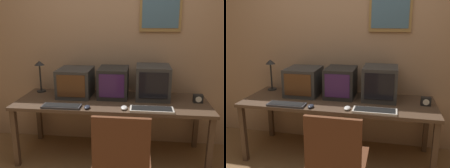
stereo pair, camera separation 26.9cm
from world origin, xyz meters
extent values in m
cube|color=tan|center=(0.00, 1.38, 1.30)|extent=(8.00, 0.05, 2.60)
cube|color=olive|center=(0.53, 1.34, 1.75)|extent=(0.49, 0.02, 0.58)
cube|color=#42667F|center=(0.53, 1.32, 1.75)|extent=(0.43, 0.01, 0.50)
cube|color=#4C3828|center=(0.00, 0.92, 0.69)|extent=(2.15, 0.76, 0.04)
cube|color=#4C3828|center=(-1.03, 0.59, 0.33)|extent=(0.06, 0.06, 0.67)
cube|color=#4C3828|center=(1.03, 0.59, 0.33)|extent=(0.06, 0.06, 0.67)
cube|color=#4C3828|center=(-1.03, 1.25, 0.33)|extent=(0.06, 0.06, 0.67)
cube|color=#4C3828|center=(1.03, 1.25, 0.33)|extent=(0.06, 0.06, 0.67)
cube|color=#333333|center=(-0.45, 1.06, 0.87)|extent=(0.39, 0.41, 0.33)
cube|color=#563319|center=(-0.45, 0.85, 0.88)|extent=(0.32, 0.01, 0.25)
cube|color=black|center=(0.00, 1.08, 0.88)|extent=(0.34, 0.40, 0.35)
cube|color=#3D1E56|center=(0.00, 0.87, 0.88)|extent=(0.28, 0.01, 0.26)
cube|color=#333333|center=(0.46, 1.07, 0.89)|extent=(0.38, 0.40, 0.38)
cube|color=black|center=(0.46, 0.87, 0.90)|extent=(0.31, 0.01, 0.29)
cube|color=#333338|center=(-0.50, 0.63, 0.71)|extent=(0.41, 0.15, 0.02)
cube|color=black|center=(-0.50, 0.63, 0.73)|extent=(0.38, 0.12, 0.00)
cube|color=beige|center=(0.44, 0.64, 0.71)|extent=(0.44, 0.17, 0.02)
cube|color=black|center=(0.44, 0.64, 0.73)|extent=(0.41, 0.14, 0.00)
ellipsoid|color=#282D3D|center=(-0.23, 0.62, 0.72)|extent=(0.06, 0.10, 0.03)
ellipsoid|color=silver|center=(0.16, 0.65, 0.72)|extent=(0.07, 0.11, 0.03)
cube|color=black|center=(0.95, 0.95, 0.75)|extent=(0.10, 0.06, 0.09)
cylinder|color=white|center=(0.95, 0.92, 0.75)|extent=(0.07, 0.01, 0.07)
cylinder|color=black|center=(-0.93, 1.16, 0.71)|extent=(0.11, 0.11, 0.02)
cylinder|color=black|center=(-0.93, 1.16, 0.89)|extent=(0.02, 0.02, 0.33)
cone|color=black|center=(-0.93, 1.16, 1.07)|extent=(0.12, 0.12, 0.06)
cube|color=brown|center=(0.18, 0.11, 0.45)|extent=(0.47, 0.47, 0.04)
cube|color=brown|center=(0.18, -0.11, 0.70)|extent=(0.43, 0.04, 0.45)
camera|label=1|loc=(0.31, -1.76, 1.61)|focal=40.00mm
camera|label=2|loc=(0.57, -1.72, 1.61)|focal=40.00mm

